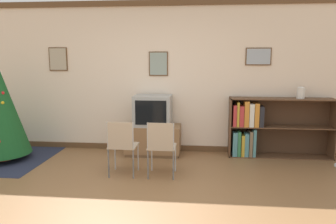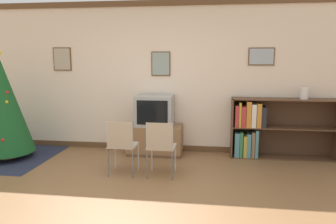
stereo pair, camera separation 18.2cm
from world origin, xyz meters
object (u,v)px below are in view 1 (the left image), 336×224
Objects in this scene: television at (153,110)px; folding_chair_right at (161,146)px; tv_console at (153,140)px; vase at (301,93)px; bookshelf at (262,127)px; folding_chair_left at (122,144)px.

television reaches higher than folding_chair_right.
television is at bearing -90.00° from tv_console.
folding_chair_right is at bearing -75.78° from tv_console.
folding_chair_right is at bearing -151.57° from vase.
vase is at bearing -0.53° from bookshelf.
television is at bearing 104.25° from folding_chair_right.
vase reaches higher than tv_console.
tv_console is 1.18m from folding_chair_left.
folding_chair_left is at bearing -156.69° from vase.
television is 1.92m from bookshelf.
vase reaches higher than folding_chair_right.
folding_chair_right is (0.29, -1.13, 0.21)m from tv_console.
tv_console is 1.91m from bookshelf.
bookshelf reaches higher than folding_chair_left.
tv_console is 0.53m from television.
folding_chair_left is 2.50m from bookshelf.
tv_console is 0.55× the size of bookshelf.
folding_chair_left is at bearing -150.99° from bookshelf.
vase is at bearing 1.78° from tv_console.
bookshelf is 0.86m from vase.
tv_console is 2.65m from vase.
bookshelf is (2.18, 1.21, 0.04)m from folding_chair_left.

